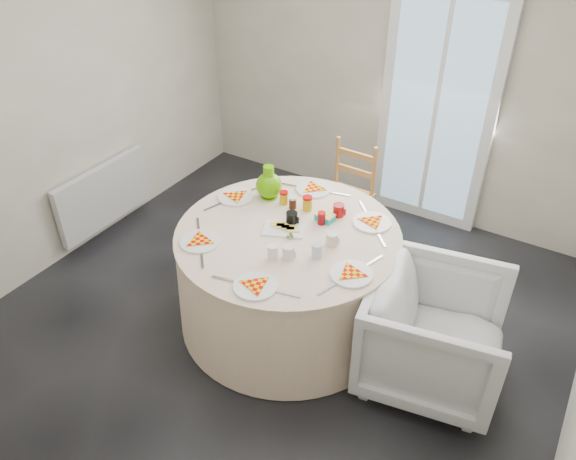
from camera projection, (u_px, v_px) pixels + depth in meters
The scene contains 14 objects.
floor at pixel (277, 321), 4.22m from camera, with size 4.00×4.00×0.00m, color black.
wall_back at pixel (399, 73), 4.87m from camera, with size 4.00×0.02×2.60m, color #BCB5A3.
wall_left at pixel (56, 103), 4.32m from camera, with size 0.02×4.00×2.60m, color #BCB5A3.
glass_door at pixel (437, 112), 4.81m from camera, with size 1.00×0.08×2.10m, color silver.
radiator at pixel (104, 195), 4.97m from camera, with size 0.07×1.00×0.55m, color silver.
table at pixel (288, 278), 4.05m from camera, with size 1.60×1.60×0.81m, color beige.
wooden_chair at pixel (344, 195), 4.80m from camera, with size 0.41×0.39×0.91m, color #B57C40, non-canonical shape.
armchair at pixel (434, 334), 3.57m from camera, with size 0.84×0.79×0.87m, color silver.
place_settings at pixel (288, 234), 3.82m from camera, with size 1.46×1.46×0.03m, color white, non-canonical shape.
jar_cluster at pixel (301, 208), 3.99m from camera, with size 0.41×0.21×0.12m, color #976311, non-canonical shape.
butter_tub at pixel (325, 219), 3.94m from camera, with size 0.13×0.09×0.05m, color #19AAAB.
green_pitcher at pixel (269, 186), 4.14m from camera, with size 0.19×0.19×0.25m, color #50A801, non-canonical shape.
cheese_platter at pixel (284, 231), 3.84m from camera, with size 0.28×0.18×0.04m, color white, non-canonical shape.
mugs_glasses at pixel (306, 237), 3.72m from camera, with size 0.61×0.61×0.11m, color gray, non-canonical shape.
Camera 1 is at (1.66, -2.56, 2.99)m, focal length 35.00 mm.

